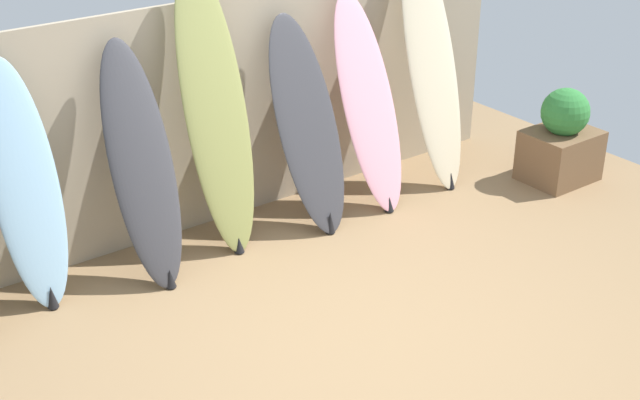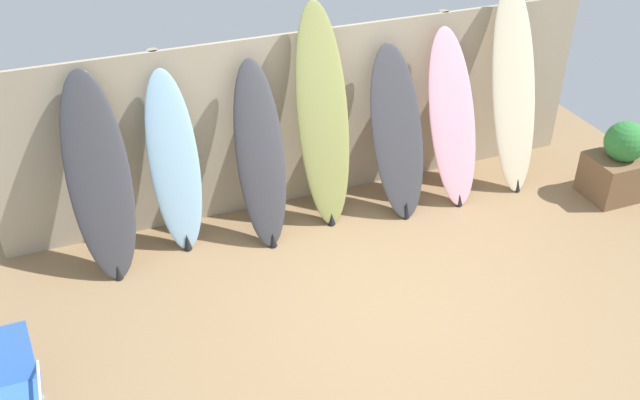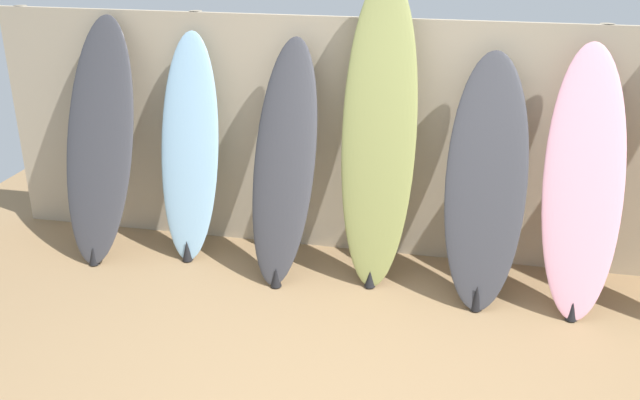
# 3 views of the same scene
# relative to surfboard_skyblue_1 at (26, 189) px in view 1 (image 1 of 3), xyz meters

# --- Properties ---
(ground) EXTENTS (7.68, 7.68, 0.00)m
(ground) POSITION_rel_surfboard_skyblue_1_xyz_m (1.42, -1.70, -0.83)
(ground) COLOR #8E704C
(fence_back) EXTENTS (6.08, 0.11, 1.80)m
(fence_back) POSITION_rel_surfboard_skyblue_1_xyz_m (1.42, 0.31, 0.07)
(fence_back) COLOR tan
(fence_back) RESTS_ON ground
(surfboard_skyblue_1) EXTENTS (0.45, 0.46, 1.69)m
(surfboard_skyblue_1) POSITION_rel_surfboard_skyblue_1_xyz_m (0.00, 0.00, 0.00)
(surfboard_skyblue_1) COLOR #8CB7D6
(surfboard_skyblue_1) RESTS_ON ground
(surfboard_charcoal_2) EXTENTS (0.51, 0.73, 1.69)m
(surfboard_charcoal_2) POSITION_rel_surfboard_skyblue_1_xyz_m (0.77, -0.14, 0.01)
(surfboard_charcoal_2) COLOR #38383D
(surfboard_charcoal_2) RESTS_ON ground
(surfboard_olive_3) EXTENTS (0.53, 0.58, 2.13)m
(surfboard_olive_3) POSITION_rel_surfboard_skyblue_1_xyz_m (1.42, -0.06, 0.23)
(surfboard_olive_3) COLOR olive
(surfboard_olive_3) RESTS_ON ground
(surfboard_charcoal_4) EXTENTS (0.54, 0.71, 1.64)m
(surfboard_charcoal_4) POSITION_rel_surfboard_skyblue_1_xyz_m (2.16, -0.17, -0.02)
(surfboard_charcoal_4) COLOR #38383D
(surfboard_charcoal_4) RESTS_ON ground
(surfboard_pink_5) EXTENTS (0.53, 0.72, 1.72)m
(surfboard_pink_5) POSITION_rel_surfboard_skyblue_1_xyz_m (2.78, -0.16, 0.02)
(surfboard_pink_5) COLOR pink
(surfboard_pink_5) RESTS_ON ground
(surfboard_cream_6) EXTENTS (0.53, 0.77, 2.10)m
(surfboard_cream_6) POSITION_rel_surfboard_skyblue_1_xyz_m (3.50, -0.12, 0.21)
(surfboard_cream_6) COLOR beige
(surfboard_cream_6) RESTS_ON ground
(planter_box) EXTENTS (0.62, 0.50, 0.84)m
(planter_box) POSITION_rel_surfboard_skyblue_1_xyz_m (4.41, -0.85, -0.46)
(planter_box) COLOR brown
(planter_box) RESTS_ON ground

